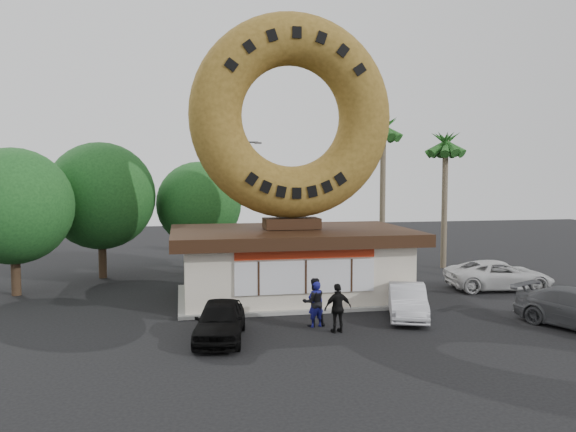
% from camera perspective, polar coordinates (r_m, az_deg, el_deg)
% --- Properties ---
extents(ground, '(90.00, 90.00, 0.00)m').
position_cam_1_polar(ground, '(21.30, 3.57, -11.70)').
color(ground, black).
rests_on(ground, ground).
extents(donut_shop, '(11.20, 7.20, 3.80)m').
position_cam_1_polar(donut_shop, '(26.63, 0.36, -4.57)').
color(donut_shop, silver).
rests_on(donut_shop, ground).
extents(giant_donut, '(9.48, 2.42, 9.48)m').
position_cam_1_polar(giant_donut, '(26.47, 0.36, 10.09)').
color(giant_donut, olive).
rests_on(giant_donut, donut_shop).
extents(tree_west, '(6.00, 6.00, 7.65)m').
position_cam_1_polar(tree_west, '(33.14, -18.47, 1.94)').
color(tree_west, '#473321').
rests_on(tree_west, ground).
extents(tree_mid, '(5.20, 5.20, 6.63)m').
position_cam_1_polar(tree_mid, '(34.89, -9.02, 1.20)').
color(tree_mid, '#473321').
rests_on(tree_mid, ground).
extents(tree_far, '(5.60, 5.60, 7.14)m').
position_cam_1_polar(tree_far, '(29.92, -26.12, 0.91)').
color(tree_far, '#473321').
rests_on(tree_far, ground).
extents(palm_near, '(2.60, 2.60, 9.75)m').
position_cam_1_polar(palm_near, '(36.20, 9.66, 8.26)').
color(palm_near, '#726651').
rests_on(palm_near, ground).
extents(palm_far, '(2.60, 2.60, 8.75)m').
position_cam_1_polar(palm_far, '(36.17, 15.72, 6.69)').
color(palm_far, '#726651').
rests_on(palm_far, ground).
extents(street_lamp, '(2.11, 0.20, 8.00)m').
position_cam_1_polar(street_lamp, '(36.00, -5.66, 2.06)').
color(street_lamp, '#59595E').
rests_on(street_lamp, ground).
extents(person_left, '(0.73, 0.57, 1.77)m').
position_cam_1_polar(person_left, '(21.78, 2.84, -8.93)').
color(person_left, navy).
rests_on(person_left, ground).
extents(person_center, '(0.98, 0.80, 1.87)m').
position_cam_1_polar(person_center, '(21.90, 2.64, -8.73)').
color(person_center, black).
rests_on(person_center, ground).
extents(person_right, '(1.13, 0.60, 1.83)m').
position_cam_1_polar(person_right, '(21.08, 5.09, -9.31)').
color(person_right, black).
rests_on(person_right, ground).
extents(car_black, '(2.32, 4.32, 1.40)m').
position_cam_1_polar(car_black, '(20.32, -6.92, -10.48)').
color(car_black, black).
rests_on(car_black, ground).
extents(car_silver, '(2.67, 4.35, 1.35)m').
position_cam_1_polar(car_silver, '(23.70, 12.03, -8.46)').
color(car_silver, silver).
rests_on(car_silver, ground).
extents(car_white, '(5.54, 3.07, 1.47)m').
position_cam_1_polar(car_white, '(30.61, 20.66, -5.64)').
color(car_white, silver).
rests_on(car_white, ground).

